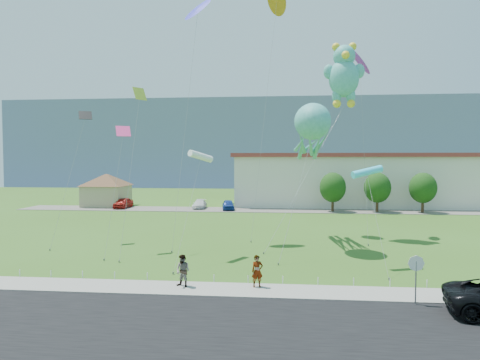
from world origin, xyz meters
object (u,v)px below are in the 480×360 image
object	(u,v)px
warehouse	(428,179)
pedestrian_right	(183,271)
parked_car_white	(200,204)
parked_car_blue	(228,205)
pavilion	(107,187)
octopus_kite	(312,130)
parked_car_red	(123,203)
teddy_bear_kite	(344,73)
stop_sign	(416,268)
pedestrian_left	(257,271)

from	to	relation	value
warehouse	pedestrian_right	size ratio (longest dim) A/B	34.06
parked_car_white	parked_car_blue	bearing A→B (deg)	-18.41
pavilion	parked_car_blue	world-z (taller)	pavilion
pedestrian_right	octopus_kite	distance (m)	16.91
warehouse	parked_car_red	size ratio (longest dim) A/B	13.74
pedestrian_right	parked_car_blue	xyz separation A→B (m)	(-2.06, 37.27, -0.24)
pavilion	pedestrian_right	bearing A→B (deg)	-62.13
warehouse	parked_car_blue	size ratio (longest dim) A/B	14.87
parked_car_white	parked_car_blue	distance (m)	4.56
octopus_kite	teddy_bear_kite	world-z (taller)	teddy_bear_kite
parked_car_white	teddy_bear_kite	distance (m)	31.11
stop_sign	octopus_kite	bearing A→B (deg)	106.64
pedestrian_left	parked_car_red	world-z (taller)	pedestrian_left
pavilion	parked_car_blue	xyz separation A→B (m)	(19.38, -3.29, -2.26)
pedestrian_left	pedestrian_right	bearing A→B (deg)	166.66
pedestrian_right	parked_car_red	bearing A→B (deg)	139.03
warehouse	parked_car_blue	xyz separation A→B (m)	(-30.62, -9.29, -3.37)
parked_car_white	pedestrian_right	bearing A→B (deg)	-83.05
parked_car_blue	teddy_bear_kite	distance (m)	27.91
pedestrian_left	parked_car_white	size ratio (longest dim) A/B	0.42
pedestrian_right	pavilion	bearing A→B (deg)	141.71
pedestrian_left	teddy_bear_kite	xyz separation A→B (m)	(7.03, 16.97, 14.14)
stop_sign	pedestrian_right	size ratio (longest dim) A/B	1.40
pavilion	pedestrian_right	size ratio (longest dim) A/B	5.14
stop_sign	parked_car_white	world-z (taller)	stop_sign
pavilion	octopus_kite	world-z (taller)	octopus_kite
pavilion	parked_car_red	xyz separation A→B (m)	(3.63, -2.67, -2.21)
parked_car_white	warehouse	bearing A→B (deg)	10.38
warehouse	octopus_kite	bearing A→B (deg)	-121.02
pedestrian_right	parked_car_red	world-z (taller)	pedestrian_right
parked_car_red	parked_car_blue	xyz separation A→B (m)	(15.75, -0.62, -0.06)
stop_sign	pedestrian_left	size ratio (longest dim) A/B	1.41
parked_car_red	teddy_bear_kite	size ratio (longest dim) A/B	0.25
pedestrian_left	octopus_kite	distance (m)	15.13
warehouse	pedestrian_left	size ratio (longest dim) A/B	34.31
pavilion	stop_sign	xyz separation A→B (m)	(33.50, -42.21, -1.15)
stop_sign	parked_car_white	xyz separation A→B (m)	(-18.50, 40.17, -1.19)
pedestrian_left	parked_car_blue	size ratio (longest dim) A/B	0.43
pavilion	pedestrian_right	xyz separation A→B (m)	(21.45, -40.56, -2.03)
stop_sign	pedestrian_left	xyz separation A→B (m)	(-7.92, 2.01, -0.88)
parked_car_white	parked_car_blue	world-z (taller)	parked_car_blue
warehouse	pedestrian_left	xyz separation A→B (m)	(-24.42, -46.19, -3.14)
stop_sign	parked_car_red	world-z (taller)	stop_sign
warehouse	pedestrian_right	bearing A→B (deg)	-121.52
pedestrian_right	parked_car_white	distance (m)	39.06
octopus_kite	teddy_bear_kite	xyz separation A→B (m)	(3.26, 5.11, 5.54)
pedestrian_left	parked_car_white	xyz separation A→B (m)	(-10.58, 38.15, -0.31)
pavilion	warehouse	world-z (taller)	warehouse
stop_sign	octopus_kite	distance (m)	16.41
pavilion	teddy_bear_kite	xyz separation A→B (m)	(32.61, -23.22, 12.11)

